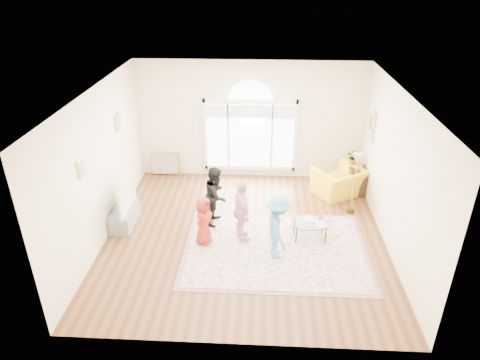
# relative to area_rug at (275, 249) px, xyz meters

# --- Properties ---
(ground) EXTENTS (6.00, 6.00, 0.00)m
(ground) POSITION_rel_area_rug_xyz_m (-0.65, 0.47, -0.01)
(ground) COLOR #522C14
(ground) RESTS_ON ground
(room_shell) EXTENTS (6.00, 6.00, 6.00)m
(room_shell) POSITION_rel_area_rug_xyz_m (-0.65, 3.30, 1.56)
(room_shell) COLOR beige
(room_shell) RESTS_ON ground
(area_rug) EXTENTS (3.60, 2.60, 0.02)m
(area_rug) POSITION_rel_area_rug_xyz_m (0.00, 0.00, 0.00)
(area_rug) COLOR beige
(area_rug) RESTS_ON ground
(rug_border) EXTENTS (3.80, 2.80, 0.01)m
(rug_border) POSITION_rel_area_rug_xyz_m (0.00, -0.00, -0.00)
(rug_border) COLOR #9C616F
(rug_border) RESTS_ON ground
(tv_console) EXTENTS (0.45, 1.00, 0.42)m
(tv_console) POSITION_rel_area_rug_xyz_m (-3.40, 0.77, 0.20)
(tv_console) COLOR gray
(tv_console) RESTS_ON ground
(television) EXTENTS (0.17, 1.10, 0.63)m
(television) POSITION_rel_area_rug_xyz_m (-3.40, 0.77, 0.73)
(television) COLOR black
(television) RESTS_ON tv_console
(coffee_table) EXTENTS (1.01, 0.69, 0.54)m
(coffee_table) POSITION_rel_area_rug_xyz_m (0.74, 0.43, 0.39)
(coffee_table) COLOR silver
(coffee_table) RESTS_ON ground
(armchair) EXTENTS (1.49, 1.44, 0.74)m
(armchair) POSITION_rel_area_rug_xyz_m (1.64, 2.44, 0.36)
(armchair) COLOR yellow
(armchair) RESTS_ON ground
(side_cabinet) EXTENTS (0.40, 0.50, 0.70)m
(side_cabinet) POSITION_rel_area_rug_xyz_m (2.13, 2.57, 0.34)
(side_cabinet) COLOR black
(side_cabinet) RESTS_ON ground
(floor_lamp) EXTENTS (0.28, 0.28, 1.51)m
(floor_lamp) POSITION_rel_area_rug_xyz_m (1.83, 1.61, 1.27)
(floor_lamp) COLOR black
(floor_lamp) RESTS_ON ground
(plant_pedestal) EXTENTS (0.20, 0.20, 0.70)m
(plant_pedestal) POSITION_rel_area_rug_xyz_m (2.05, 2.80, 0.34)
(plant_pedestal) COLOR white
(plant_pedestal) RESTS_ON ground
(potted_plant) EXTENTS (0.50, 0.47, 0.44)m
(potted_plant) POSITION_rel_area_rug_xyz_m (2.05, 2.80, 0.91)
(potted_plant) COLOR #33722D
(potted_plant) RESTS_ON plant_pedestal
(leaning_picture) EXTENTS (0.80, 0.14, 0.62)m
(leaning_picture) POSITION_rel_area_rug_xyz_m (-3.02, 3.37, -0.01)
(leaning_picture) COLOR tan
(leaning_picture) RESTS_ON ground
(child_red) EXTENTS (0.52, 0.62, 1.08)m
(child_red) POSITION_rel_area_rug_xyz_m (-1.51, 0.15, 0.55)
(child_red) COLOR #A12A1E
(child_red) RESTS_ON area_rug
(child_black) EXTENTS (0.64, 0.75, 1.37)m
(child_black) POSITION_rel_area_rug_xyz_m (-1.33, 0.98, 0.69)
(child_black) COLOR black
(child_black) RESTS_ON area_rug
(child_pink) EXTENTS (0.59, 0.89, 1.41)m
(child_pink) POSITION_rel_area_rug_xyz_m (-0.72, 0.30, 0.71)
(child_pink) COLOR #F5B0C2
(child_pink) RESTS_ON area_rug
(child_blue) EXTENTS (0.66, 0.96, 1.36)m
(child_blue) POSITION_rel_area_rug_xyz_m (0.02, -0.24, 0.69)
(child_blue) COLOR #4A94CB
(child_blue) RESTS_ON area_rug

